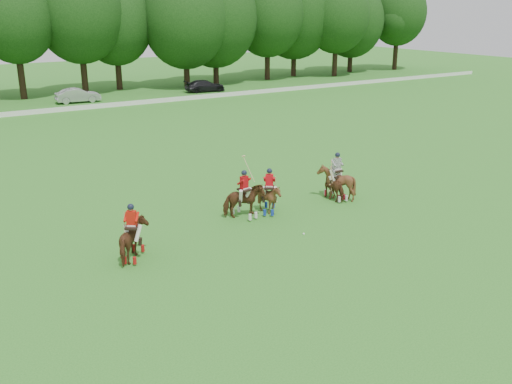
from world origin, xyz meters
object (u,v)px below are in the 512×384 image
polo_red_b (244,201)px  polo_ball (304,234)px  polo_red_a (133,240)px  polo_red_c (269,197)px  polo_stripe_a (335,185)px  car_mid (78,95)px  polo_stripe_b (336,182)px  car_right (205,86)px

polo_red_b → polo_ball: 3.45m
polo_red_a → polo_red_c: 7.50m
polo_stripe_a → car_mid: bearing=93.8°
car_mid → polo_red_a: 40.28m
polo_stripe_b → polo_red_a: bearing=-172.6°
polo_stripe_a → car_right: bearing=72.3°
car_right → polo_ball: size_ratio=51.64×
polo_red_c → polo_stripe_a: 4.00m
polo_red_b → polo_stripe_a: size_ratio=1.33×
car_mid → car_right: bearing=-85.9°
polo_red_a → polo_stripe_b: bearing=7.4°
polo_red_a → polo_ball: polo_red_a is taller
car_mid → polo_ball: size_ratio=49.23×
car_mid → polo_red_b: (-2.81, -37.62, 0.09)m
car_mid → polo_stripe_b: 37.91m
polo_stripe_b → polo_ball: size_ratio=27.23×
polo_red_a → polo_red_b: size_ratio=0.81×
polo_red_a → polo_stripe_b: 11.45m
car_mid → polo_red_c: (-1.50, -37.74, 0.05)m
car_right → polo_red_c: polo_red_c is taller
polo_red_c → polo_stripe_a: polo_red_c is taller
polo_red_b → polo_red_c: 1.32m
polo_red_c → polo_stripe_a: bearing=-0.6°
car_right → polo_stripe_a: 39.66m
polo_red_a → polo_red_c: bearing=12.0°
polo_stripe_b → polo_ball: (-4.26, -2.98, -0.85)m
polo_red_c → polo_stripe_b: size_ratio=0.90×
polo_red_a → polo_red_b: 6.26m
polo_red_c → polo_ball: size_ratio=24.51×
polo_stripe_a → polo_ball: bearing=-144.4°
polo_red_c → polo_stripe_b: 4.02m
polo_red_a → polo_ball: (7.10, -1.51, -0.78)m
car_mid → polo_red_b: bearing=179.9°
polo_ball → polo_red_c: bearing=85.5°
polo_red_c → polo_ball: (-0.24, -3.08, -0.74)m
polo_red_b → polo_ball: size_ratio=31.42×
polo_red_b → polo_red_c: size_ratio=1.28×
car_mid → car_right: car_mid is taller
car_right → polo_stripe_a: size_ratio=2.19×
polo_red_a → polo_red_b: (6.03, 1.68, -0.01)m
car_right → polo_red_a: polo_red_a is taller
car_right → polo_ball: car_right is taller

